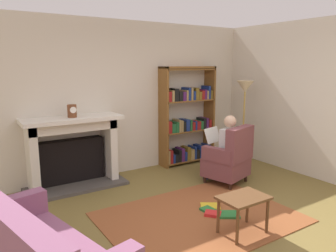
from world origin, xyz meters
name	(u,v)px	position (x,y,z in m)	size (l,w,h in m)	color
ground	(215,227)	(0.00, 0.00, 0.00)	(14.00, 14.00, 0.00)	brown
back_wall	(122,98)	(0.00, 2.55, 1.35)	(5.60, 0.10, 2.70)	beige
side_wall_right	(280,96)	(2.65, 1.25, 1.35)	(0.10, 5.20, 2.70)	beige
area_rug	(199,217)	(0.00, 0.30, 0.01)	(2.40, 1.80, 0.01)	brown
fireplace	(73,150)	(-1.01, 2.30, 0.60)	(1.55, 0.64, 1.14)	#4C4742
mantel_clock	(72,111)	(-1.01, 2.20, 1.24)	(0.14, 0.14, 0.20)	brown
bookshelf	(187,119)	(1.28, 2.33, 0.89)	(1.15, 0.32, 1.91)	brown
armchair_reading	(230,158)	(1.19, 1.01, 0.42)	(0.79, 0.77, 0.97)	#331E14
seated_reader	(224,146)	(1.15, 1.12, 0.62)	(0.46, 0.59, 1.14)	silver
side_table	(243,203)	(0.17, -0.28, 0.39)	(0.56, 0.39, 0.46)	brown
scattered_books	(216,211)	(0.27, 0.28, 0.03)	(0.46, 0.64, 0.04)	red
floor_lamp	(245,94)	(2.09, 1.61, 1.39)	(0.32, 0.32, 1.64)	#B7933F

